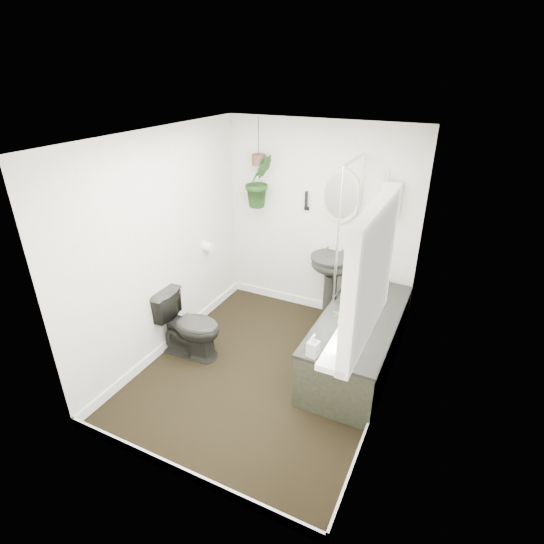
% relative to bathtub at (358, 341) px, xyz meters
% --- Properties ---
extents(floor, '(2.30, 2.80, 0.02)m').
position_rel_bathtub_xyz_m(floor, '(-0.80, -0.50, -0.30)').
color(floor, black).
rests_on(floor, ground).
extents(ceiling, '(2.30, 2.80, 0.02)m').
position_rel_bathtub_xyz_m(ceiling, '(-0.80, -0.50, 2.02)').
color(ceiling, white).
rests_on(ceiling, ground).
extents(wall_back, '(2.30, 0.02, 2.30)m').
position_rel_bathtub_xyz_m(wall_back, '(-0.80, 0.91, 0.86)').
color(wall_back, silver).
rests_on(wall_back, ground).
extents(wall_front, '(2.30, 0.02, 2.30)m').
position_rel_bathtub_xyz_m(wall_front, '(-0.80, -1.91, 0.86)').
color(wall_front, silver).
rests_on(wall_front, ground).
extents(wall_left, '(0.02, 2.80, 2.30)m').
position_rel_bathtub_xyz_m(wall_left, '(-1.96, -0.50, 0.86)').
color(wall_left, silver).
rests_on(wall_left, ground).
extents(wall_right, '(0.02, 2.80, 2.30)m').
position_rel_bathtub_xyz_m(wall_right, '(0.36, -0.50, 0.86)').
color(wall_right, silver).
rests_on(wall_right, ground).
extents(skirting, '(2.30, 2.80, 0.10)m').
position_rel_bathtub_xyz_m(skirting, '(-0.80, -0.50, -0.24)').
color(skirting, white).
rests_on(skirting, floor).
extents(bathtub, '(0.72, 1.72, 0.58)m').
position_rel_bathtub_xyz_m(bathtub, '(0.00, 0.00, 0.00)').
color(bathtub, black).
rests_on(bathtub, floor).
extents(bath_screen, '(0.04, 0.72, 1.40)m').
position_rel_bathtub_xyz_m(bath_screen, '(-0.33, 0.49, 0.99)').
color(bath_screen, silver).
rests_on(bath_screen, bathtub).
extents(shower_box, '(0.20, 0.10, 0.35)m').
position_rel_bathtub_xyz_m(shower_box, '(0.00, 0.84, 1.26)').
color(shower_box, white).
rests_on(shower_box, wall_back).
extents(oval_mirror, '(0.46, 0.03, 0.62)m').
position_rel_bathtub_xyz_m(oval_mirror, '(-0.55, 0.87, 1.21)').
color(oval_mirror, beige).
rests_on(oval_mirror, wall_back).
extents(wall_sconce, '(0.04, 0.04, 0.22)m').
position_rel_bathtub_xyz_m(wall_sconce, '(-0.95, 0.86, 1.11)').
color(wall_sconce, black).
rests_on(wall_sconce, wall_back).
extents(toilet_roll_holder, '(0.11, 0.11, 0.11)m').
position_rel_bathtub_xyz_m(toilet_roll_holder, '(-1.90, 0.20, 0.61)').
color(toilet_roll_holder, white).
rests_on(toilet_roll_holder, wall_left).
extents(window_recess, '(0.08, 1.00, 0.90)m').
position_rel_bathtub_xyz_m(window_recess, '(0.29, -1.20, 1.36)').
color(window_recess, white).
rests_on(window_recess, wall_right).
extents(window_sill, '(0.18, 1.00, 0.04)m').
position_rel_bathtub_xyz_m(window_sill, '(0.22, -1.20, 0.94)').
color(window_sill, white).
rests_on(window_sill, wall_right).
extents(window_blinds, '(0.01, 0.86, 0.76)m').
position_rel_bathtub_xyz_m(window_blinds, '(0.24, -1.20, 1.36)').
color(window_blinds, white).
rests_on(window_blinds, wall_right).
extents(toilet, '(0.72, 0.43, 0.71)m').
position_rel_bathtub_xyz_m(toilet, '(-1.65, -0.59, 0.07)').
color(toilet, black).
rests_on(toilet, floor).
extents(pedestal_sink, '(0.53, 0.47, 0.84)m').
position_rel_bathtub_xyz_m(pedestal_sink, '(-0.55, 0.71, 0.13)').
color(pedestal_sink, black).
rests_on(pedestal_sink, floor).
extents(sill_plant, '(0.20, 0.18, 0.22)m').
position_rel_bathtub_xyz_m(sill_plant, '(0.21, -1.32, 1.07)').
color(sill_plant, black).
rests_on(sill_plant, window_sill).
extents(hanging_plant, '(0.42, 0.43, 0.61)m').
position_rel_bathtub_xyz_m(hanging_plant, '(-1.50, 0.75, 1.30)').
color(hanging_plant, black).
rests_on(hanging_plant, ceiling).
extents(soap_bottle, '(0.11, 0.11, 0.21)m').
position_rel_bathtub_xyz_m(soap_bottle, '(-0.20, -0.79, 0.40)').
color(soap_bottle, black).
rests_on(soap_bottle, bathtub).
extents(hanging_pot, '(0.16, 0.16, 0.12)m').
position_rel_bathtub_xyz_m(hanging_pot, '(-1.50, 0.75, 1.54)').
color(hanging_pot, '#472D24').
rests_on(hanging_pot, ceiling).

